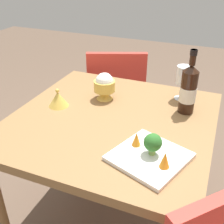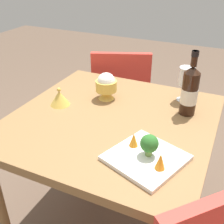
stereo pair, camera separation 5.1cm
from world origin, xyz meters
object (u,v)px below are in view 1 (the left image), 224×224
Objects in this scene: wine_bottle at (188,89)px; rice_bowl at (104,86)px; rice_bowl_lid at (58,99)px; carrot_garnish_left at (136,139)px; serving_plate at (149,157)px; chair_near_window at (116,92)px; wine_glass at (184,76)px; broccoli_floret at (153,143)px; carrot_garnish_right at (165,160)px.

wine_bottle reaches higher than rice_bowl.
carrot_garnish_left is (0.47, -0.19, 0.01)m from rice_bowl_lid.
wine_bottle is 0.95× the size of serving_plate.
wine_glass reaches higher than chair_near_window.
rice_bowl is at bearing 132.03° from serving_plate.
broccoli_floret is at bearing -22.18° from rice_bowl_lid.
wine_bottle reaches higher than carrot_garnish_right.
rice_bowl is at bearing 133.76° from carrot_garnish_right.
chair_near_window reaches higher than rice_bowl_lid.
rice_bowl is 0.45m from carrot_garnish_left.
rice_bowl reaches higher than carrot_garnish_right.
carrot_garnish_left is (-0.07, 0.03, -0.02)m from broccoli_floret.
chair_near_window is at bearing 137.80° from wine_bottle.
chair_near_window is at bearing 120.08° from carrot_garnish_right.
broccoli_floret is (0.49, -0.90, 0.29)m from chair_near_window.
wine_bottle is at bearing 70.79° from carrot_garnish_left.
serving_plate is (0.53, -0.23, -0.03)m from rice_bowl_lid.
carrot_garnish_right is (0.55, -0.96, 0.27)m from chair_near_window.
carrot_garnish_left is (-0.07, 0.04, 0.04)m from serving_plate.
wine_glass is 0.55m from serving_plate.
rice_bowl is 0.53m from serving_plate.
serving_plate is at bearing -92.01° from wine_glass.
chair_near_window is at bearing 104.74° from rice_bowl.
chair_near_window is 15.07× the size of carrot_garnish_left.
serving_plate is 0.08m from carrot_garnish_left.
serving_plate is at bearing -121.27° from broccoli_floret.
rice_bowl_lid reaches higher than serving_plate.
carrot_garnish_right is at bearing -85.50° from wine_glass.
rice_bowl is 0.60m from carrot_garnish_right.
carrot_garnish_right reaches higher than carrot_garnish_left.
broccoli_floret reaches higher than carrot_garnish_left.
wine_bottle is at bearing 81.14° from serving_plate.
wine_bottle is 3.05× the size of rice_bowl_lid.
rice_bowl_lid is at bearing -115.48° from chair_near_window.
carrot_garnish_right is at bearing -34.70° from serving_plate.
broccoli_floret is at bearing 58.73° from serving_plate.
wine_glass reaches higher than serving_plate.
broccoli_floret is at bearing -98.21° from wine_bottle.
rice_bowl_lid is 0.31× the size of serving_plate.
serving_plate is 0.09m from carrot_garnish_right.
rice_bowl is 0.44× the size of serving_plate.
carrot_garnish_left is 0.92× the size of carrot_garnish_right.
wine_bottle is at bearing -70.94° from wine_glass.
carrot_garnish_right is at bearing -81.75° from chair_near_window.
chair_near_window reaches higher than carrot_garnish_right.
rice_bowl is at bearing 129.31° from carrot_garnish_left.
rice_bowl is at bearing -97.10° from chair_near_window.
carrot_garnish_left is at bearing -99.53° from wine_glass.
rice_bowl reaches higher than carrot_garnish_left.
wine_glass is (0.51, -0.37, 0.35)m from chair_near_window.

